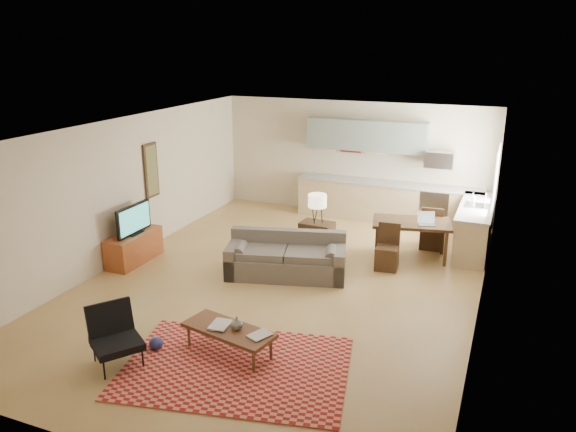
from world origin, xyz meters
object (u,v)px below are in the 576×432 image
at_px(coffee_table, 229,341).
at_px(armchair, 116,338).
at_px(tv_credenza, 134,248).
at_px(sofa, 286,256).
at_px(dining_table, 411,240).
at_px(console_table, 317,240).

bearing_deg(coffee_table, armchair, -134.98).
height_order(armchair, tv_credenza, armchair).
distance_m(sofa, tv_credenza, 2.98).
distance_m(sofa, coffee_table, 2.74).
height_order(tv_credenza, dining_table, dining_table).
xyz_separation_m(armchair, dining_table, (2.82, 5.21, -0.02)).
xyz_separation_m(coffee_table, dining_table, (1.61, 4.43, 0.18)).
distance_m(coffee_table, console_table, 3.76).
bearing_deg(console_table, coffee_table, -84.40).
xyz_separation_m(coffee_table, tv_credenza, (-3.22, 2.25, 0.09)).
bearing_deg(tv_credenza, armchair, -56.45).
bearing_deg(tv_credenza, dining_table, 24.30).
relative_size(coffee_table, console_table, 1.79).
relative_size(sofa, dining_table, 1.50).
relative_size(sofa, console_table, 3.05).
height_order(console_table, dining_table, dining_table).
bearing_deg(sofa, tv_credenza, 174.09).
distance_m(tv_credenza, dining_table, 5.30).
bearing_deg(sofa, console_table, 63.18).
xyz_separation_m(sofa, tv_credenza, (-2.94, -0.47, -0.10)).
xyz_separation_m(coffee_table, console_table, (-0.07, 3.75, 0.17)).
xyz_separation_m(armchair, console_table, (1.14, 4.53, -0.03)).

